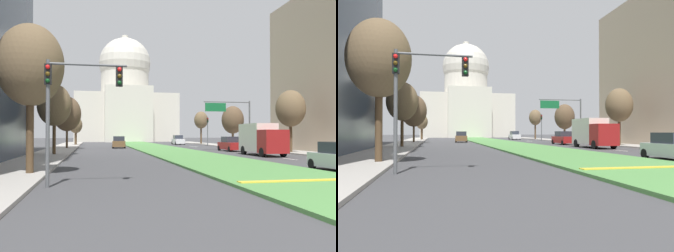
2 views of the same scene
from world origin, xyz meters
The scene contains 21 objects.
ground_plane centered at (0.00, 50.93, 0.00)m, with size 260.00×260.00×0.00m, color #3D3D3F.
grass_median centered at (0.00, 45.84, 0.07)m, with size 7.01×91.67×0.14m, color #4C8442.
median_curb_nose centered at (0.00, 8.95, 0.16)m, with size 6.31×0.50×0.04m, color gold.
lane_dashes_right centered at (7.46, 36.09, 0.00)m, with size 0.16×44.55×0.01m.
sidewalk_left centered at (-13.42, 40.74, 0.07)m, with size 4.00×91.67×0.15m, color #9E9991.
sidewalk_right centered at (13.42, 40.74, 0.07)m, with size 4.00×91.67×0.15m, color #9E9991.
capitol_building centered at (0.00, 101.18, 11.84)m, with size 28.02×24.46×30.90m.
traffic_light_near_left centered at (-10.08, 10.07, 3.80)m, with size 3.34×0.35×5.20m.
traffic_light_far_right centered at (10.92, 57.15, 3.31)m, with size 0.28×0.35×5.20m.
overhead_guide_sign centered at (8.70, 39.71, 4.68)m, with size 6.39×0.20×6.50m.
street_tree_left_near centered at (-12.32, 14.62, 5.72)m, with size 3.43×3.43×7.91m.
street_tree_left_mid centered at (-12.92, 32.70, 5.02)m, with size 3.37×3.37×7.15m.
street_tree_right_mid centered at (12.31, 31.52, 4.94)m, with size 3.25×3.25×7.01m.
street_tree_left_far centered at (-12.72, 48.19, 4.96)m, with size 3.94×3.94×7.44m.
street_tree_right_far centered at (12.68, 49.62, 4.35)m, with size 3.52×3.52×6.57m.
street_tree_left_distant centered at (-12.25, 64.55, 3.70)m, with size 2.42×2.42×5.28m.
street_tree_right_distant centered at (12.20, 65.46, 4.86)m, with size 2.76×2.76×6.64m.
sedan_midblock centered at (7.78, 37.96, 0.84)m, with size 2.02×4.44×1.81m.
sedan_distant centered at (-5.25, 50.56, 0.83)m, with size 2.24×4.54×1.79m.
sedan_far_horizon centered at (7.50, 65.69, 0.87)m, with size 1.94×4.39×1.87m.
box_truck_delivery centered at (7.31, 28.41, 1.68)m, with size 2.40×6.40×3.20m.
Camera 1 is at (-9.12, -5.46, 2.19)m, focal length 39.26 mm.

